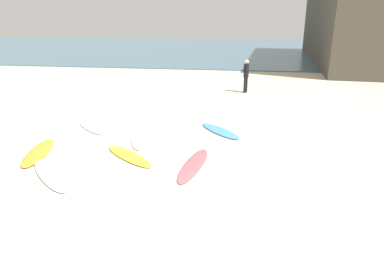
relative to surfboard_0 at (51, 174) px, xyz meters
name	(u,v)px	position (x,y,z in m)	size (l,w,h in m)	color
ground_plane	(146,204)	(2.83, -0.98, -0.04)	(120.00, 120.00, 0.00)	beige
ocean_water	(229,48)	(2.83, 38.95, 0.00)	(120.00, 40.00, 0.08)	#426675
surfboard_0	(51,174)	(0.00, 0.00, 0.00)	(0.56, 2.42, 0.08)	silver
surfboard_1	(138,137)	(1.39, 3.12, 0.00)	(0.48, 2.43, 0.07)	#F7E4CE
surfboard_2	(220,131)	(4.10, 4.18, 0.00)	(0.58, 2.10, 0.07)	#478FDC
surfboard_3	(91,127)	(-0.66, 3.90, -0.01)	(0.51, 2.07, 0.06)	silver
surfboard_4	(193,165)	(3.58, 1.15, 0.00)	(0.52, 2.37, 0.07)	#D8535C
surfboard_5	(39,152)	(-1.17, 1.32, 0.01)	(0.60, 2.27, 0.09)	orange
surfboard_6	(129,156)	(1.63, 1.45, 0.00)	(0.51, 2.14, 0.08)	yellow
beachgoer_near	(246,74)	(5.00, 11.10, 0.96)	(0.37, 0.37, 1.78)	black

